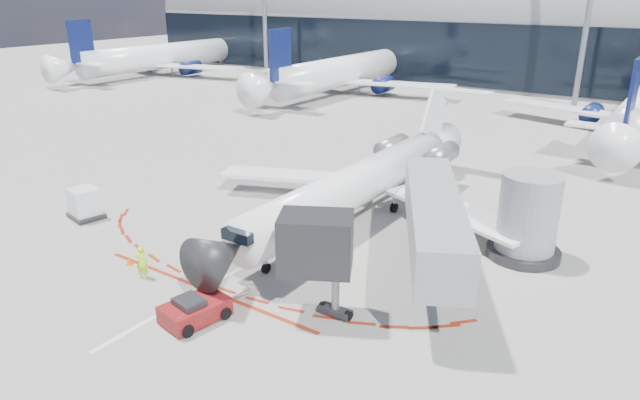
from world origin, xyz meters
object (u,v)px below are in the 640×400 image
Objects in this scene: pushback_tug at (195,310)px; ramp_worker at (142,262)px; regional_jet at (366,180)px; uld_container at (85,204)px.

pushback_tug is 2.64× the size of ramp_worker.
regional_jet reaches higher than ramp_worker.
ramp_worker is at bearing -7.12° from uld_container.
uld_container is at bearing -143.03° from regional_jet.
regional_jet is 6.01× the size of pushback_tug.
pushback_tug is at bearing -5.68° from uld_container.
uld_container reaches higher than ramp_worker.
regional_jet is 15.85× the size of ramp_worker.
ramp_worker is (-5.23, 1.36, 0.36)m from pushback_tug.
regional_jet is 11.51× the size of uld_container.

